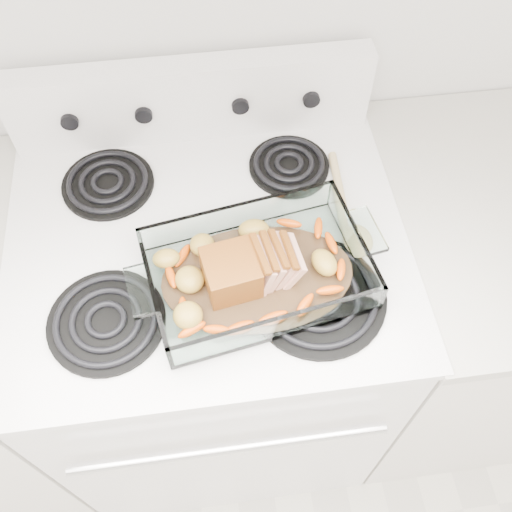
{
  "coord_description": "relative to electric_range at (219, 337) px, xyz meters",
  "views": [
    {
      "loc": [
        0.01,
        1.01,
        1.85
      ],
      "look_at": [
        0.09,
        1.56,
        0.99
      ],
      "focal_mm": 40.0,
      "sensor_mm": 36.0,
      "label": 1
    }
  ],
  "objects": [
    {
      "name": "pork_roast",
      "position": [
        0.06,
        -0.11,
        0.51
      ],
      "size": [
        0.17,
        0.09,
        0.08
      ],
      "rotation": [
        0.0,
        0.0,
        0.3
      ],
      "color": "#643510",
      "rests_on": "baking_dish"
    },
    {
      "name": "roast_vegetables",
      "position": [
        0.08,
        -0.08,
        0.49
      ],
      "size": [
        0.32,
        0.18,
        0.04
      ],
      "rotation": [
        0.0,
        0.0,
        0.25
      ],
      "color": "#D94B00",
      "rests_on": "baking_dish"
    },
    {
      "name": "wooden_spoon",
      "position": [
        0.28,
        -0.0,
        0.46
      ],
      "size": [
        0.06,
        0.26,
        0.02
      ],
      "rotation": [
        0.0,
        0.0,
        -0.05
      ],
      "color": "tan",
      "rests_on": "electric_range"
    },
    {
      "name": "baking_dish",
      "position": [
        0.09,
        -0.11,
        0.48
      ],
      "size": [
        0.38,
        0.25,
        0.07
      ],
      "rotation": [
        0.0,
        0.0,
        0.17
      ],
      "color": "white",
      "rests_on": "electric_range"
    },
    {
      "name": "electric_range",
      "position": [
        0.0,
        0.0,
        0.0
      ],
      "size": [
        0.78,
        0.7,
        1.12
      ],
      "color": "white",
      "rests_on": "ground"
    },
    {
      "name": "counter_right",
      "position": [
        0.66,
        -0.0,
        -0.02
      ],
      "size": [
        0.58,
        0.68,
        0.93
      ],
      "color": "white",
      "rests_on": "ground"
    }
  ]
}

